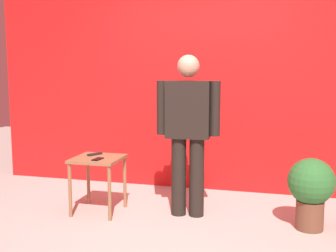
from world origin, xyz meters
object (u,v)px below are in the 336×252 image
Objects in this scene: standing_person at (188,127)px; tv_remote at (95,154)px; side_table at (98,167)px; cell_phone at (98,159)px; potted_plant at (311,188)px.

tv_remote is (-1.02, -0.05, -0.32)m from standing_person.
side_table is at bearing -170.98° from standing_person.
cell_phone is 0.85× the size of tv_remote.
cell_phone is at bearing -164.31° from standing_person.
side_table is 2.15m from potted_plant.
standing_person is at bearing 9.02° from side_table.
cell_phone is 0.21× the size of potted_plant.
tv_remote is at bearing 178.80° from potted_plant.
side_table is 4.13× the size of cell_phone.
tv_remote is (-0.08, 0.10, 0.11)m from side_table.
potted_plant reaches higher than tv_remote.
cell_phone is (-0.89, -0.25, -0.33)m from standing_person.
cell_phone is at bearing -27.16° from tv_remote.
potted_plant is at bearing 29.96° from tv_remote.
side_table is 0.17m from tv_remote.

